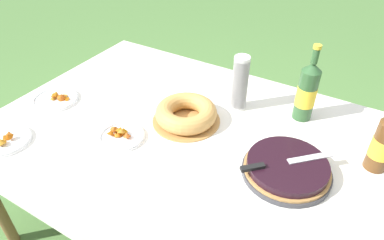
{
  "coord_description": "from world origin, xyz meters",
  "views": [
    {
      "loc": [
        0.6,
        -0.98,
        1.65
      ],
      "look_at": [
        0.01,
        0.01,
        0.78
      ],
      "focal_mm": 32.0,
      "sensor_mm": 36.0,
      "label": 1
    }
  ],
  "objects_px": {
    "berry_tart": "(287,168)",
    "cider_bottle_green": "(307,92)",
    "snack_plate_right": "(56,99)",
    "serving_knife": "(281,163)",
    "snack_plate_left": "(121,135)",
    "cider_bottle_amber": "(384,143)",
    "cup_stack": "(240,83)",
    "bundt_cake": "(186,114)",
    "snack_plate_near": "(5,140)"
  },
  "relations": [
    {
      "from": "serving_knife",
      "to": "cup_stack",
      "type": "xyz_separation_m",
      "value": [
        -0.32,
        0.32,
        0.07
      ]
    },
    {
      "from": "snack_plate_near",
      "to": "snack_plate_left",
      "type": "xyz_separation_m",
      "value": [
        0.4,
        0.27,
        0.0
      ]
    },
    {
      "from": "cider_bottle_green",
      "to": "snack_plate_near",
      "type": "bearing_deg",
      "value": -141.43
    },
    {
      "from": "snack_plate_near",
      "to": "snack_plate_left",
      "type": "relative_size",
      "value": 1.08
    },
    {
      "from": "berry_tart",
      "to": "cider_bottle_green",
      "type": "relative_size",
      "value": 0.93
    },
    {
      "from": "snack_plate_near",
      "to": "snack_plate_right",
      "type": "relative_size",
      "value": 0.97
    },
    {
      "from": "serving_knife",
      "to": "cider_bottle_green",
      "type": "distance_m",
      "value": 0.41
    },
    {
      "from": "cider_bottle_green",
      "to": "snack_plate_right",
      "type": "xyz_separation_m",
      "value": [
        -1.07,
        -0.48,
        -0.13
      ]
    },
    {
      "from": "berry_tart",
      "to": "serving_knife",
      "type": "height_order",
      "value": "serving_knife"
    },
    {
      "from": "bundt_cake",
      "to": "snack_plate_near",
      "type": "distance_m",
      "value": 0.77
    },
    {
      "from": "cup_stack",
      "to": "berry_tart",
      "type": "bearing_deg",
      "value": -42.04
    },
    {
      "from": "snack_plate_left",
      "to": "serving_knife",
      "type": "bearing_deg",
      "value": 11.65
    },
    {
      "from": "serving_knife",
      "to": "snack_plate_right",
      "type": "bearing_deg",
      "value": 139.58
    },
    {
      "from": "bundt_cake",
      "to": "snack_plate_right",
      "type": "xyz_separation_m",
      "value": [
        -0.63,
        -0.19,
        -0.03
      ]
    },
    {
      "from": "snack_plate_near",
      "to": "cup_stack",
      "type": "bearing_deg",
      "value": 44.93
    },
    {
      "from": "bundt_cake",
      "to": "cider_bottle_amber",
      "type": "distance_m",
      "value": 0.78
    },
    {
      "from": "berry_tart",
      "to": "cider_bottle_amber",
      "type": "xyz_separation_m",
      "value": [
        0.28,
        0.21,
        0.09
      ]
    },
    {
      "from": "serving_knife",
      "to": "snack_plate_left",
      "type": "bearing_deg",
      "value": 147.19
    },
    {
      "from": "berry_tart",
      "to": "snack_plate_near",
      "type": "relative_size",
      "value": 1.59
    },
    {
      "from": "serving_knife",
      "to": "bundt_cake",
      "type": "height_order",
      "value": "bundt_cake"
    },
    {
      "from": "cider_bottle_amber",
      "to": "snack_plate_near",
      "type": "height_order",
      "value": "cider_bottle_amber"
    },
    {
      "from": "bundt_cake",
      "to": "snack_plate_near",
      "type": "relative_size",
      "value": 1.46
    },
    {
      "from": "bundt_cake",
      "to": "cider_bottle_amber",
      "type": "xyz_separation_m",
      "value": [
        0.77,
        0.12,
        0.08
      ]
    },
    {
      "from": "cider_bottle_amber",
      "to": "cup_stack",
      "type": "bearing_deg",
      "value": 171.15
    },
    {
      "from": "berry_tart",
      "to": "snack_plate_near",
      "type": "height_order",
      "value": "berry_tart"
    },
    {
      "from": "bundt_cake",
      "to": "snack_plate_left",
      "type": "bearing_deg",
      "value": -125.87
    },
    {
      "from": "cider_bottle_green",
      "to": "cider_bottle_amber",
      "type": "relative_size",
      "value": 1.09
    },
    {
      "from": "bundt_cake",
      "to": "cider_bottle_green",
      "type": "relative_size",
      "value": 0.86
    },
    {
      "from": "cup_stack",
      "to": "cider_bottle_green",
      "type": "relative_size",
      "value": 0.75
    },
    {
      "from": "serving_knife",
      "to": "snack_plate_near",
      "type": "relative_size",
      "value": 1.36
    },
    {
      "from": "bundt_cake",
      "to": "cup_stack",
      "type": "xyz_separation_m",
      "value": [
        0.16,
        0.22,
        0.09
      ]
    },
    {
      "from": "serving_knife",
      "to": "cider_bottle_green",
      "type": "height_order",
      "value": "cider_bottle_green"
    },
    {
      "from": "snack_plate_right",
      "to": "cider_bottle_green",
      "type": "bearing_deg",
      "value": 24.19
    },
    {
      "from": "serving_knife",
      "to": "cider_bottle_amber",
      "type": "relative_size",
      "value": 0.87
    },
    {
      "from": "cup_stack",
      "to": "snack_plate_near",
      "type": "xyz_separation_m",
      "value": [
        -0.73,
        -0.73,
        -0.12
      ]
    },
    {
      "from": "cider_bottle_green",
      "to": "snack_plate_left",
      "type": "relative_size",
      "value": 1.83
    },
    {
      "from": "snack_plate_right",
      "to": "cider_bottle_amber",
      "type": "bearing_deg",
      "value": 12.3
    },
    {
      "from": "cider_bottle_green",
      "to": "cider_bottle_amber",
      "type": "distance_m",
      "value": 0.38
    },
    {
      "from": "snack_plate_left",
      "to": "snack_plate_right",
      "type": "height_order",
      "value": "snack_plate_left"
    },
    {
      "from": "serving_knife",
      "to": "snack_plate_right",
      "type": "height_order",
      "value": "serving_knife"
    },
    {
      "from": "berry_tart",
      "to": "snack_plate_right",
      "type": "bearing_deg",
      "value": -175.0
    },
    {
      "from": "cup_stack",
      "to": "cider_bottle_green",
      "type": "xyz_separation_m",
      "value": [
        0.28,
        0.08,
        0.0
      ]
    },
    {
      "from": "snack_plate_left",
      "to": "snack_plate_right",
      "type": "xyz_separation_m",
      "value": [
        -0.46,
        0.05,
        -0.0
      ]
    },
    {
      "from": "cup_stack",
      "to": "snack_plate_right",
      "type": "height_order",
      "value": "cup_stack"
    },
    {
      "from": "berry_tart",
      "to": "snack_plate_left",
      "type": "height_order",
      "value": "snack_plate_left"
    },
    {
      "from": "snack_plate_near",
      "to": "bundt_cake",
      "type": "bearing_deg",
      "value": 41.69
    },
    {
      "from": "cider_bottle_amber",
      "to": "berry_tart",
      "type": "bearing_deg",
      "value": -143.36
    },
    {
      "from": "berry_tart",
      "to": "cider_bottle_green",
      "type": "height_order",
      "value": "cider_bottle_green"
    },
    {
      "from": "cider_bottle_amber",
      "to": "snack_plate_near",
      "type": "distance_m",
      "value": 1.49
    },
    {
      "from": "snack_plate_near",
      "to": "snack_plate_right",
      "type": "distance_m",
      "value": 0.33
    }
  ]
}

